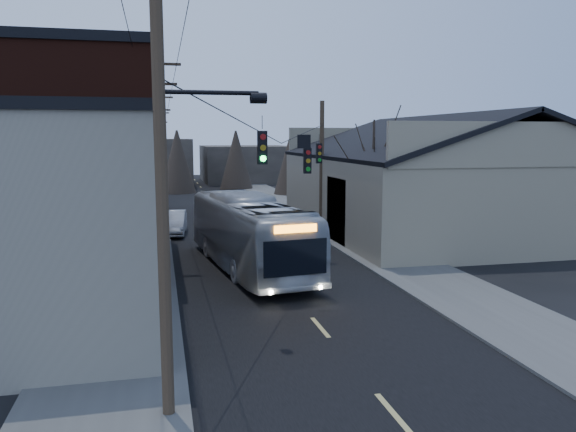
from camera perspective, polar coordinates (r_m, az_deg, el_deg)
name	(u,v)px	position (r m, az deg, el deg)	size (l,w,h in m)	color
road_surface	(234,226)	(40.00, -5.54, -1.00)	(9.00, 110.00, 0.02)	black
sidewalk_left	(139,228)	(39.70, -14.89, -1.23)	(4.00, 110.00, 0.12)	#474744
sidewalk_right	(322,222)	(41.31, 3.43, -0.61)	(4.00, 110.00, 0.12)	#474744
building_clapboard	(28,229)	(18.81, -24.94, -1.18)	(8.00, 8.00, 7.00)	#6E695B
building_brick	(54,163)	(29.63, -22.65, 4.97)	(10.00, 12.00, 10.00)	black
building_left_far	(100,173)	(45.48, -18.59, 4.14)	(9.00, 14.00, 7.00)	#2F2B26
warehouse	(436,191)	(38.81, 14.83, 2.50)	(16.16, 20.60, 7.73)	gray
building_far_left	(151,163)	(74.26, -13.73, 5.29)	(10.00, 12.00, 6.00)	#2F2B26
building_far_right	(246,164)	(80.18, -4.31, 5.33)	(12.00, 14.00, 5.00)	#2F2B26
bare_tree	(373,185)	(31.49, 8.62, 3.09)	(0.40, 0.40, 7.20)	black
utility_lines	(193,160)	(33.40, -9.67, 5.68)	(11.24, 45.28, 10.50)	#382B1E
bus	(249,233)	(26.75, -3.99, -1.73)	(2.92, 12.46, 3.47)	#A7ACB3
parked_car	(173,223)	(36.98, -11.65, -0.68)	(1.61, 4.63, 1.52)	#B2B5BA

